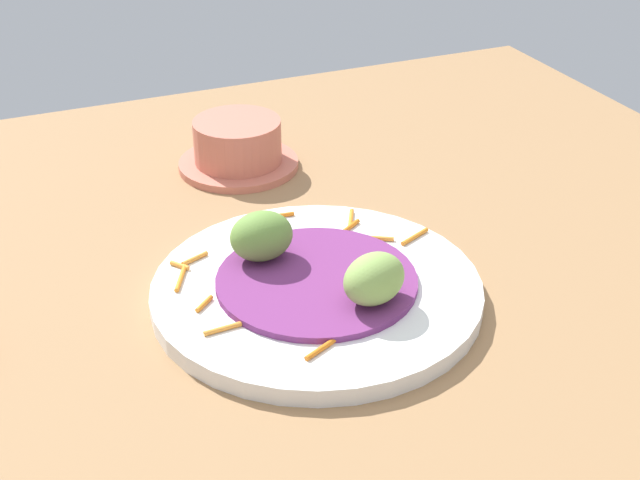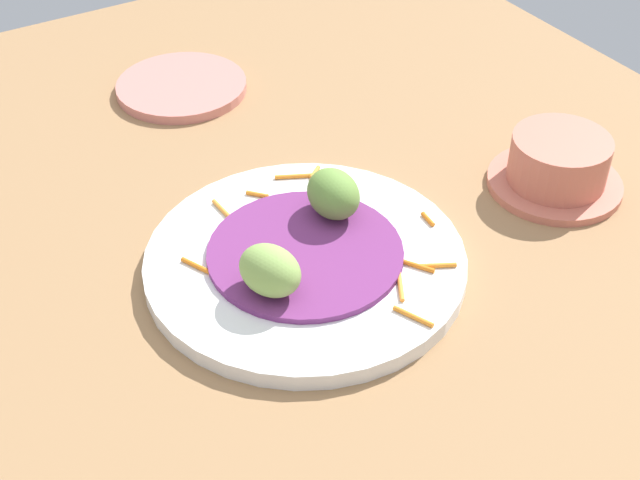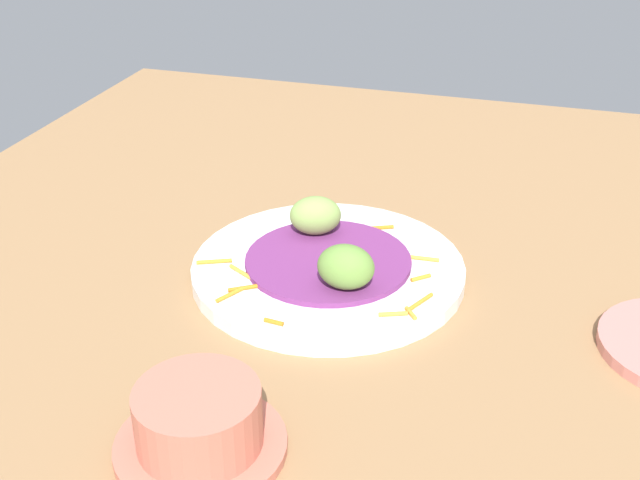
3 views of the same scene
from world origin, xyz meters
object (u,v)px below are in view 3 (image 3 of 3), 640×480
at_px(main_plate, 328,270).
at_px(guac_scoop_left, 315,216).
at_px(guac_scoop_center, 343,266).
at_px(terracotta_bowl, 199,424).

relative_size(main_plate, guac_scoop_left, 5.06).
xyz_separation_m(main_plate, guac_scoop_left, (0.03, -0.05, 0.03)).
bearing_deg(main_plate, guac_scoop_center, 120.95).
height_order(guac_scoop_left, guac_scoop_center, guac_scoop_center).
bearing_deg(guac_scoop_left, terracotta_bowl, 91.34).
height_order(guac_scoop_center, terracotta_bowl, guac_scoop_center).
relative_size(main_plate, terracotta_bowl, 2.13).
distance_m(guac_scoop_center, terracotta_bowl, 0.22).
xyz_separation_m(guac_scoop_center, terracotta_bowl, (0.05, 0.22, -0.02)).
height_order(main_plate, terracotta_bowl, terracotta_bowl).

